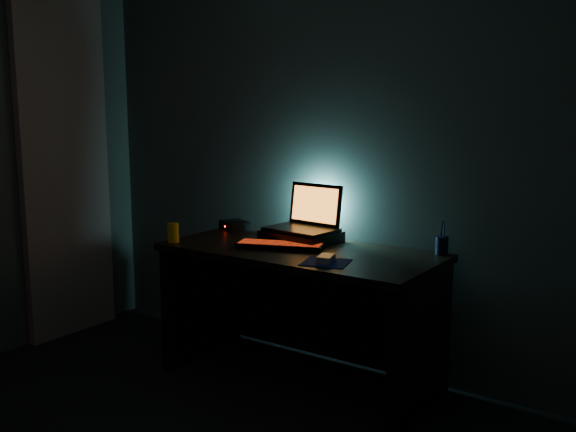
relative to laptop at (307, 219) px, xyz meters
The scene contains 11 objects.
room 1.88m from the laptop, 87.00° to the right, with size 3.50×4.00×2.50m.
desk 0.42m from the laptop, 59.77° to the right, with size 1.50×0.70×0.75m.
curtain 1.69m from the laptop, 165.51° to the right, with size 0.06×0.65×2.30m, color beige.
riser 0.10m from the laptop, 95.84° to the right, with size 0.40×0.30×0.06m, color black.
laptop is the anchor object (origin of this frame).
keyboard 0.28m from the laptop, 90.56° to the right, with size 0.50×0.30×0.03m.
mousepad 0.57m from the laptop, 47.37° to the right, with size 0.22×0.20×0.00m, color navy.
mouse 0.57m from the laptop, 47.37° to the right, with size 0.07×0.11×0.03m, color #9C9CA1.
pen_cup 0.78m from the laptop, ahead, with size 0.07×0.07×0.09m, color black.
juice_glass 0.76m from the laptop, 140.48° to the right, with size 0.06×0.06×0.11m, color yellow.
router 0.54m from the laptop, behind, with size 0.21×0.19×0.06m.
Camera 1 is at (1.87, -1.19, 1.49)m, focal length 40.00 mm.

